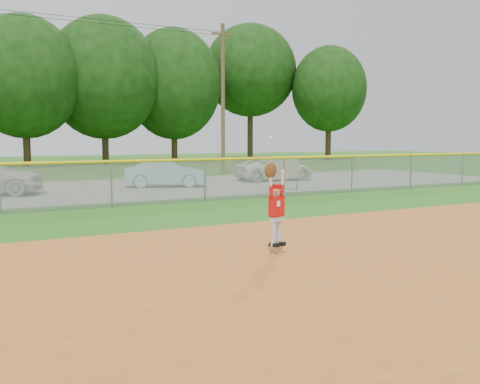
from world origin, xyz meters
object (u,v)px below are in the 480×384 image
car_white_b (275,169)px  ballplayer (276,205)px  sponsor_sign (284,170)px  car_blue (166,173)px

car_white_b → ballplayer: size_ratio=1.97×
sponsor_sign → ballplayer: size_ratio=0.73×
car_blue → ballplayer: bearing=-169.8°
car_white_b → ballplayer: (-9.37, -15.10, 0.38)m
car_white_b → ballplayer: bearing=151.9°
car_blue → car_white_b: (6.33, 0.80, -0.02)m
car_white_b → sponsor_sign: (-2.57, -4.84, 0.30)m
car_blue → sponsor_sign: sponsor_sign is taller
car_blue → sponsor_sign: size_ratio=2.35×
car_white_b → ballplayer: ballplayer is taller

